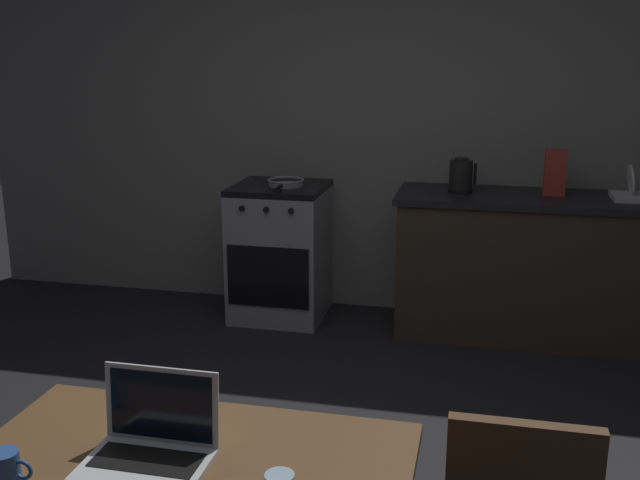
% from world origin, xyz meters
% --- Properties ---
extents(back_wall, '(6.40, 0.10, 2.67)m').
position_xyz_m(back_wall, '(0.30, 2.50, 1.33)').
color(back_wall, gray).
rests_on(back_wall, ground_plane).
extents(kitchen_counter, '(2.16, 0.64, 0.91)m').
position_xyz_m(kitchen_counter, '(1.28, 2.15, 0.46)').
color(kitchen_counter, '#382D23').
rests_on(kitchen_counter, ground_plane).
extents(stove_oven, '(0.60, 0.62, 0.91)m').
position_xyz_m(stove_oven, '(-0.59, 2.15, 0.45)').
color(stove_oven, gray).
rests_on(stove_oven, ground_plane).
extents(laptop, '(0.32, 0.24, 0.23)m').
position_xyz_m(laptop, '(-0.07, -0.91, 0.80)').
color(laptop, silver).
rests_on(laptop, dining_table).
extents(electric_kettle, '(0.17, 0.15, 0.22)m').
position_xyz_m(electric_kettle, '(0.59, 2.15, 1.01)').
color(electric_kettle, black).
rests_on(electric_kettle, kitchen_counter).
extents(frying_pan, '(0.24, 0.42, 0.05)m').
position_xyz_m(frying_pan, '(-0.54, 2.12, 0.93)').
color(frying_pan, gray).
rests_on(frying_pan, stove_oven).
extents(coffee_mug, '(0.11, 0.07, 0.09)m').
position_xyz_m(coffee_mug, '(-0.37, -1.08, 0.80)').
color(coffee_mug, '#264C8C').
rests_on(coffee_mug, dining_table).
extents(cereal_box, '(0.13, 0.05, 0.28)m').
position_xyz_m(cereal_box, '(1.15, 2.17, 1.05)').
color(cereal_box, '#B2382D').
rests_on(cereal_box, kitchen_counter).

